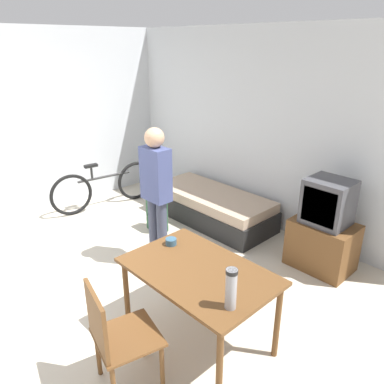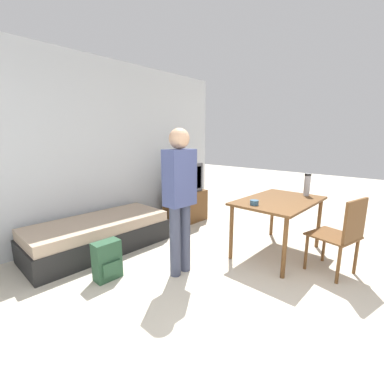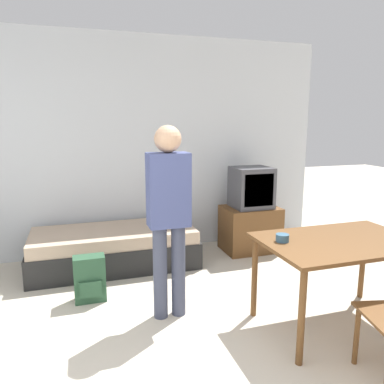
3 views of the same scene
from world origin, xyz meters
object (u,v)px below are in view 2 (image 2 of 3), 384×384
daybed (99,235)px  wooden_chair (343,232)px  tv (185,196)px  backpack (107,261)px  person_standing (180,192)px  mate_bowl (254,203)px  thermos_flask (307,184)px  dining_table (279,206)px

daybed → wooden_chair: wooden_chair is taller
tv → backpack: (-2.05, -0.81, -0.26)m
person_standing → backpack: 1.09m
person_standing → wooden_chair: bearing=-48.8°
person_standing → mate_bowl: size_ratio=16.00×
mate_bowl → daybed: bearing=123.0°
tv → thermos_flask: size_ratio=3.48×
person_standing → mate_bowl: person_standing is taller
tv → thermos_flask: bearing=-80.3°
person_standing → mate_bowl: 0.94m
mate_bowl → person_standing: bearing=149.6°
tv → person_standing: 1.97m
thermos_flask → person_standing: bearing=157.2°
wooden_chair → person_standing: 1.85m
backpack → wooden_chair: bearing=-45.2°
daybed → dining_table: 2.48m
daybed → dining_table: bearing=-49.1°
dining_table → thermos_flask: size_ratio=4.01×
wooden_chair → tv: bearing=85.3°
wooden_chair → mate_bowl: wooden_chair is taller
wooden_chair → thermos_flask: bearing=47.3°
tv → mate_bowl: 1.89m
tv → backpack: size_ratio=2.50×
daybed → tv: 1.76m
daybed → backpack: daybed is taller
mate_bowl → backpack: mate_bowl is taller
daybed → thermos_flask: size_ratio=5.98×
person_standing → backpack: (-0.65, 0.49, -0.74)m
daybed → person_standing: size_ratio=1.15×
dining_table → wooden_chair: (-0.08, -0.78, -0.14)m
mate_bowl → backpack: (-1.44, 0.96, -0.56)m
thermos_flask → mate_bowl: bearing=164.2°
tv → wooden_chair: tv is taller
daybed → wooden_chair: (1.52, -2.63, 0.29)m
daybed → person_standing: person_standing is taller
wooden_chair → mate_bowl: 1.00m
wooden_chair → backpack: (-1.83, 1.84, -0.30)m
dining_table → person_standing: person_standing is taller
wooden_chair → backpack: size_ratio=2.08×
backpack → mate_bowl: bearing=-33.5°
tv → mate_bowl: (-0.61, -1.77, 0.30)m
tv → person_standing: person_standing is taller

